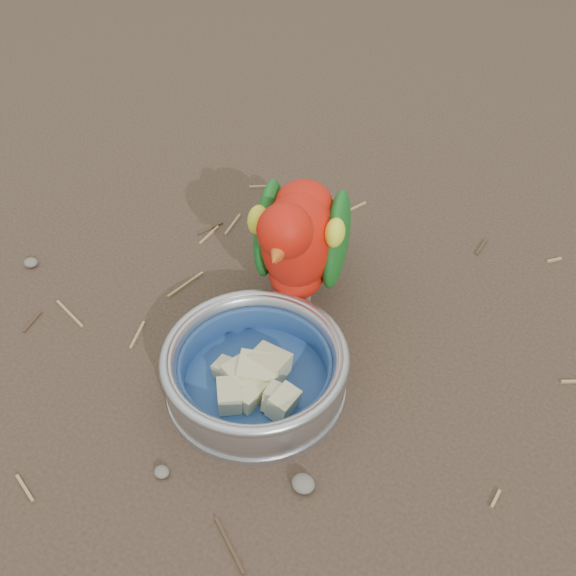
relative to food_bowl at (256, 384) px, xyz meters
The scene contains 6 objects.
ground 0.08m from the food_bowl, 168.88° to the right, with size 60.00×60.00×0.00m, color #443227.
food_bowl is the anchor object (origin of this frame).
bowl_wall 0.03m from the food_bowl, ahead, with size 0.20×0.20×0.04m, color #B2B2BA, non-canonical shape.
fruit_wedges 0.02m from the food_bowl, ahead, with size 0.12×0.12×0.03m, color beige, non-canonical shape.
lory_parrot 0.16m from the food_bowl, 105.51° to the left, with size 0.11×0.23×0.19m, color red, non-canonical shape.
ground_debris 0.14m from the food_bowl, 143.41° to the left, with size 0.90×0.80×0.01m, color tan, non-canonical shape.
Camera 1 is at (0.37, -0.33, 0.58)m, focal length 40.00 mm.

